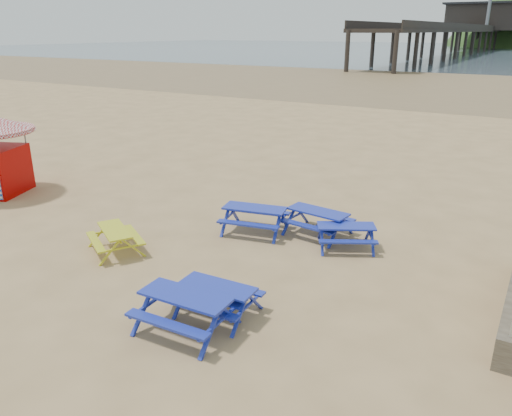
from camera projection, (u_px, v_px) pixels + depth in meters
The scene contains 9 objects.
ground at pixel (236, 258), 14.08m from camera, with size 400.00×400.00×0.00m, color tan.
wet_sand at pixel (490, 85), 58.62m from camera, with size 400.00×400.00×0.00m, color olive.
picnic_table_blue_a at pixel (318, 223), 15.59m from camera, with size 2.06×1.74×0.79m.
picnic_table_blue_b at pixel (255, 219), 15.80m from camera, with size 2.25×1.96×0.82m.
picnic_table_blue_c at pixel (346, 236), 14.67m from camera, with size 2.11×1.98×0.70m.
picnic_table_blue_d at pixel (218, 300), 11.19m from camera, with size 1.79×1.47×0.73m.
picnic_table_blue_e at pixel (186, 312), 10.60m from camera, with size 2.05×1.68×0.83m.
picnic_table_yellow at pixel (116, 240), 14.39m from camera, with size 2.11×2.00×0.70m.
pier at pixel (482, 32), 165.24m from camera, with size 24.00×220.00×39.29m.
Camera 1 is at (7.00, -10.71, 6.07)m, focal length 35.00 mm.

